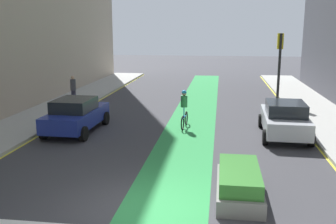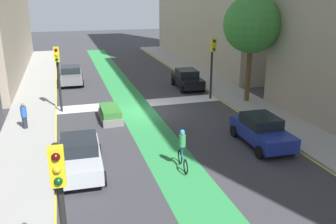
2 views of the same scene
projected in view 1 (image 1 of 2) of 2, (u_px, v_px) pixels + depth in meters
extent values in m
plane|color=#38383D|center=(141.00, 208.00, 10.23)|extent=(120.00, 120.00, 0.00)
cube|color=#2D8C47|center=(164.00, 209.00, 10.15)|extent=(2.40, 60.00, 0.01)
cylinder|color=black|center=(279.00, 70.00, 23.48)|extent=(0.16, 0.16, 4.42)
cube|color=gold|center=(280.00, 41.00, 23.30)|extent=(0.35, 0.28, 0.95)
sphere|color=#3F0A0A|center=(280.00, 36.00, 23.38)|extent=(0.20, 0.20, 0.20)
sphere|color=yellow|center=(280.00, 41.00, 23.44)|extent=(0.20, 0.20, 0.20)
sphere|color=#0C3814|center=(280.00, 46.00, 23.50)|extent=(0.20, 0.20, 0.20)
cube|color=#B2B7BF|center=(284.00, 121.00, 16.95)|extent=(1.94, 4.26, 0.70)
cube|color=black|center=(286.00, 108.00, 16.63)|extent=(1.67, 2.05, 0.55)
cylinder|color=black|center=(261.00, 121.00, 18.59)|extent=(0.24, 0.65, 0.64)
cylinder|color=black|center=(300.00, 122.00, 18.29)|extent=(0.24, 0.65, 0.64)
cylinder|color=black|center=(265.00, 137.00, 15.76)|extent=(0.24, 0.65, 0.64)
cylinder|color=black|center=(311.00, 139.00, 15.46)|extent=(0.24, 0.65, 0.64)
cube|color=navy|center=(77.00, 117.00, 17.75)|extent=(1.90, 4.24, 0.70)
cube|color=black|center=(74.00, 105.00, 17.43)|extent=(1.65, 2.04, 0.55)
cylinder|color=black|center=(71.00, 117.00, 19.39)|extent=(0.24, 0.65, 0.64)
cylinder|color=black|center=(106.00, 118.00, 19.10)|extent=(0.24, 0.65, 0.64)
cylinder|color=black|center=(44.00, 132.00, 16.55)|extent=(0.24, 0.65, 0.64)
cylinder|color=black|center=(84.00, 134.00, 16.27)|extent=(0.24, 0.65, 0.64)
torus|color=black|center=(186.00, 118.00, 19.04)|extent=(0.11, 0.68, 0.68)
torus|color=black|center=(183.00, 123.00, 18.03)|extent=(0.11, 0.68, 0.68)
cylinder|color=#2672BF|center=(184.00, 117.00, 18.50)|extent=(0.13, 0.95, 0.06)
cylinder|color=#2672BF|center=(184.00, 112.00, 18.30)|extent=(0.05, 0.05, 0.50)
cylinder|color=#338C4C|center=(184.00, 101.00, 18.18)|extent=(0.32, 0.32, 0.55)
sphere|color=tan|center=(184.00, 93.00, 18.10)|extent=(0.22, 0.22, 0.22)
sphere|color=#268CCC|center=(184.00, 92.00, 18.09)|extent=(0.23, 0.23, 0.23)
cylinder|color=#262638|center=(74.00, 97.00, 23.93)|extent=(0.28, 0.28, 0.78)
cylinder|color=#3F3F47|center=(73.00, 85.00, 23.78)|extent=(0.34, 0.34, 0.69)
sphere|color=tan|center=(73.00, 78.00, 23.68)|extent=(0.23, 0.23, 0.23)
cube|color=slate|center=(239.00, 189.00, 10.86)|extent=(1.24, 2.78, 0.45)
cube|color=#33722D|center=(239.00, 175.00, 10.77)|extent=(1.12, 2.51, 0.40)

